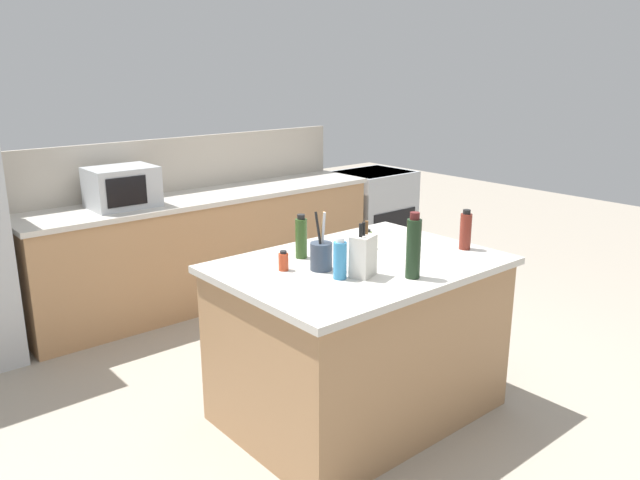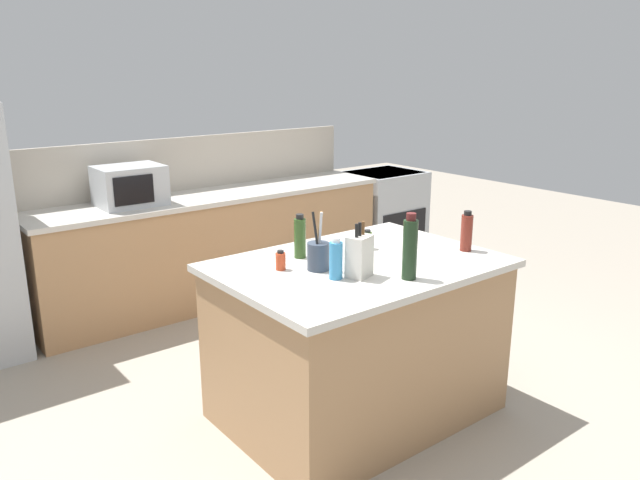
% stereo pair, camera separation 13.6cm
% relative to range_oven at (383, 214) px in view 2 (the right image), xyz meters
% --- Properties ---
extents(ground_plane, '(14.00, 14.00, 0.00)m').
position_rel_range_oven_xyz_m(ground_plane, '(-2.30, -2.20, -0.47)').
color(ground_plane, gray).
extents(back_counter_run, '(3.17, 0.66, 0.94)m').
position_rel_range_oven_xyz_m(back_counter_run, '(-2.00, 0.00, 0.00)').
color(back_counter_run, '#A87C54').
rests_on(back_counter_run, ground_plane).
extents(wall_backsplash, '(3.13, 0.03, 0.46)m').
position_rel_range_oven_xyz_m(wall_backsplash, '(-2.00, 0.32, 0.70)').
color(wall_backsplash, '#B2A899').
rests_on(wall_backsplash, back_counter_run).
extents(kitchen_island, '(1.55, 1.11, 0.94)m').
position_rel_range_oven_xyz_m(kitchen_island, '(-2.30, -2.20, 0.00)').
color(kitchen_island, '#A87C54').
rests_on(kitchen_island, ground_plane).
extents(range_oven, '(0.76, 0.65, 0.92)m').
position_rel_range_oven_xyz_m(range_oven, '(0.00, 0.00, 0.00)').
color(range_oven, '#ADB2B7').
rests_on(range_oven, ground_plane).
extents(microwave, '(0.50, 0.39, 0.31)m').
position_rel_range_oven_xyz_m(microwave, '(-2.74, 0.00, 0.63)').
color(microwave, '#ADB2B7').
rests_on(microwave, back_counter_run).
extents(knife_block, '(0.15, 0.14, 0.29)m').
position_rel_range_oven_xyz_m(knife_block, '(-2.47, -2.39, 0.59)').
color(knife_block, beige).
rests_on(knife_block, kitchen_island).
extents(utensil_crock, '(0.12, 0.12, 0.32)m').
position_rel_range_oven_xyz_m(utensil_crock, '(-2.56, -2.17, 0.56)').
color(utensil_crock, '#333D4C').
rests_on(utensil_crock, kitchen_island).
extents(olive_oil_bottle, '(0.07, 0.07, 0.25)m').
position_rel_range_oven_xyz_m(olive_oil_bottle, '(-2.51, -1.93, 0.59)').
color(olive_oil_bottle, '#2D4C1E').
rests_on(olive_oil_bottle, kitchen_island).
extents(dish_soap_bottle, '(0.07, 0.07, 0.22)m').
position_rel_range_oven_xyz_m(dish_soap_bottle, '(-2.58, -2.34, 0.58)').
color(dish_soap_bottle, '#3384BC').
rests_on(dish_soap_bottle, kitchen_island).
extents(wine_bottle, '(0.08, 0.08, 0.35)m').
position_rel_range_oven_xyz_m(wine_bottle, '(-2.29, -2.57, 0.64)').
color(wine_bottle, black).
rests_on(wine_bottle, kitchen_island).
extents(vinegar_bottle, '(0.07, 0.07, 0.24)m').
position_rel_range_oven_xyz_m(vinegar_bottle, '(-1.65, -2.42, 0.59)').
color(vinegar_bottle, maroon).
rests_on(vinegar_bottle, kitchen_island).
extents(spice_jar_paprika, '(0.05, 0.05, 0.11)m').
position_rel_range_oven_xyz_m(spice_jar_paprika, '(-2.72, -2.04, 0.52)').
color(spice_jar_paprika, '#B73D1E').
rests_on(spice_jar_paprika, kitchen_island).
extents(spice_jar_oregano, '(0.06, 0.06, 0.12)m').
position_rel_range_oven_xyz_m(spice_jar_oregano, '(-2.09, -2.03, 0.53)').
color(spice_jar_oregano, '#567038').
rests_on(spice_jar_oregano, kitchen_island).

